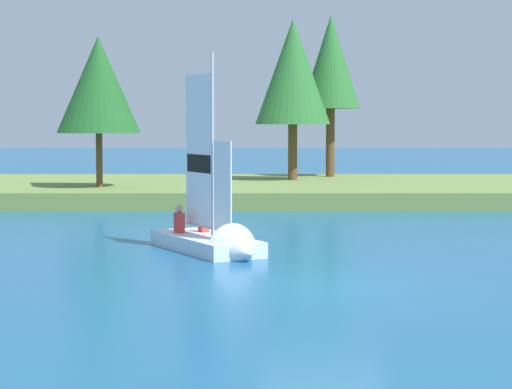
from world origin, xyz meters
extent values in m
plane|color=#195684|center=(0.00, 0.00, 0.00)|extent=(200.00, 200.00, 0.00)
cube|color=olive|center=(0.00, 22.87, 0.34)|extent=(80.00, 12.98, 0.67)
cylinder|color=brown|center=(-7.46, 19.79, 1.75)|extent=(0.26, 0.26, 2.16)
cone|color=#1E5B23|center=(-7.46, 19.79, 4.73)|extent=(3.31, 3.31, 3.81)
cylinder|color=brown|center=(0.43, 24.44, 1.91)|extent=(0.41, 0.41, 2.48)
cone|color=#286B2D|center=(0.43, 24.44, 5.47)|extent=(3.33, 3.33, 4.64)
cylinder|color=brown|center=(2.31, 27.09, 2.27)|extent=(0.41, 0.41, 3.20)
cone|color=#286B2D|center=(2.31, 27.09, 6.06)|extent=(2.77, 2.77, 4.36)
cube|color=silver|center=(-2.57, 5.47, 0.19)|extent=(3.10, 4.15, 0.39)
cone|color=silver|center=(-1.66, 3.73, 0.19)|extent=(1.61, 1.47, 1.30)
cylinder|color=#B7B7BC|center=(-2.39, 5.12, 2.70)|extent=(0.08, 0.08, 4.62)
cube|color=white|center=(-2.76, 5.83, 2.57)|extent=(0.77, 1.42, 3.85)
cube|color=black|center=(-2.76, 5.83, 2.22)|extent=(0.70, 1.29, 0.46)
cube|color=white|center=(-2.13, 4.62, 1.71)|extent=(0.46, 0.85, 2.23)
cylinder|color=#B7B7BC|center=(-2.76, 5.83, 0.61)|extent=(0.79, 1.44, 0.06)
cube|color=red|center=(-3.31, 6.18, 0.65)|extent=(0.31, 0.34, 0.52)
sphere|color=tan|center=(-3.31, 6.18, 1.02)|extent=(0.20, 0.20, 0.20)
cube|color=red|center=(-2.68, 6.36, 0.65)|extent=(0.31, 0.34, 0.53)
sphere|color=tan|center=(-2.68, 6.36, 1.03)|extent=(0.20, 0.20, 0.20)
camera|label=1|loc=(-1.44, -19.61, 3.32)|focal=69.64mm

